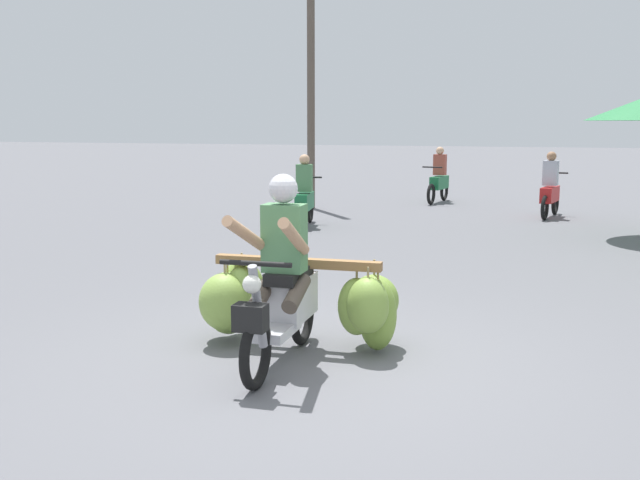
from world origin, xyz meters
TOP-DOWN VIEW (x-y plane):
  - ground_plane at (0.00, 0.00)m, footprint 120.00×120.00m
  - motorbike_main_loaded at (-0.39, 0.38)m, footprint 1.82×1.88m
  - motorbike_distant_ahead_left at (-2.94, 7.89)m, footprint 0.56×1.61m
  - motorbike_distant_ahead_right at (-1.27, 13.22)m, footprint 0.51×1.62m
  - motorbike_distant_far_ahead at (1.49, 10.87)m, footprint 0.54×1.61m
  - utility_pole at (-3.90, 10.96)m, footprint 0.18×0.18m

SIDE VIEW (x-z plane):
  - ground_plane at x=0.00m, z-range 0.00..0.00m
  - motorbike_main_loaded at x=-0.39m, z-range -0.31..1.27m
  - motorbike_distant_ahead_left at x=-2.94m, z-range -0.13..1.27m
  - motorbike_distant_ahead_right at x=-1.27m, z-range -0.13..1.27m
  - motorbike_distant_far_ahead at x=1.49m, z-range -0.13..1.27m
  - utility_pole at x=-3.90m, z-range 0.00..5.97m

